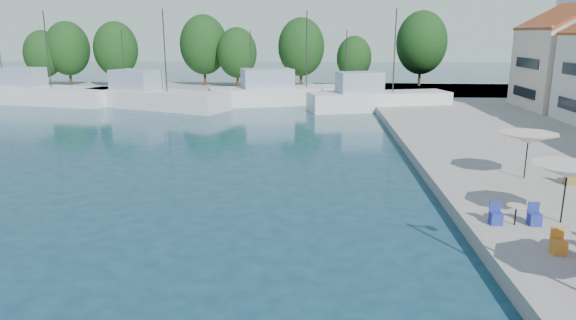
# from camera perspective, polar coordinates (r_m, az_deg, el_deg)

# --- Properties ---
(quay_far) EXTENTS (90.00, 16.00, 0.60)m
(quay_far) POSITION_cam_1_polar(r_m,az_deg,el_deg) (66.24, -3.99, 7.67)
(quay_far) COLOR gray
(quay_far) RESTS_ON ground
(hill_west) EXTENTS (180.00, 40.00, 16.00)m
(hill_west) POSITION_cam_1_polar(r_m,az_deg,el_deg) (161.20, -7.77, 14.02)
(hill_west) COLOR #93A094
(hill_west) RESTS_ON ground
(hill_east) EXTENTS (140.00, 40.00, 12.00)m
(hill_east) POSITION_cam_1_polar(r_m,az_deg,el_deg) (182.67, 16.27, 12.95)
(hill_east) COLOR #93A094
(hill_east) RESTS_ON ground
(trawler_01) EXTENTS (18.32, 8.15, 10.20)m
(trawler_01) POSITION_cam_1_polar(r_m,az_deg,el_deg) (63.12, -26.32, 6.66)
(trawler_01) COLOR silver
(trawler_01) RESTS_ON ground
(trawler_02) EXTENTS (16.15, 9.94, 10.20)m
(trawler_02) POSITION_cam_1_polar(r_m,az_deg,el_deg) (54.97, -14.87, 6.76)
(trawler_02) COLOR silver
(trawler_02) RESTS_ON ground
(trawler_03) EXTENTS (18.03, 9.46, 10.20)m
(trawler_03) POSITION_cam_1_polar(r_m,az_deg,el_deg) (56.15, -0.14, 7.36)
(trawler_03) COLOR white
(trawler_03) RESTS_ON ground
(trawler_04) EXTENTS (14.52, 7.07, 10.20)m
(trawler_04) POSITION_cam_1_polar(r_m,az_deg,el_deg) (52.08, 9.70, 6.65)
(trawler_04) COLOR silver
(trawler_04) RESTS_ON ground
(tree_01) EXTENTS (4.92, 4.92, 7.28)m
(tree_01) POSITION_cam_1_polar(r_m,az_deg,el_deg) (76.50, -25.55, 10.59)
(tree_01) COLOR #3F2B19
(tree_01) RESTS_ON quay_far
(tree_02) EXTENTS (5.71, 5.71, 8.45)m
(tree_02) POSITION_cam_1_polar(r_m,az_deg,el_deg) (75.89, -23.29, 11.31)
(tree_02) COLOR #3F2B19
(tree_02) RESTS_ON quay_far
(tree_03) EXTENTS (5.67, 5.67, 8.39)m
(tree_03) POSITION_cam_1_polar(r_m,az_deg,el_deg) (72.04, -18.59, 11.60)
(tree_03) COLOR #3F2B19
(tree_03) RESTS_ON quay_far
(tree_04) EXTENTS (6.27, 6.27, 9.29)m
(tree_04) POSITION_cam_1_polar(r_m,az_deg,el_deg) (70.66, -9.34, 12.52)
(tree_04) COLOR #3F2B19
(tree_04) RESTS_ON quay_far
(tree_05) EXTENTS (5.16, 5.16, 7.64)m
(tree_05) POSITION_cam_1_polar(r_m,az_deg,el_deg) (67.98, -5.69, 11.78)
(tree_05) COLOR #3F2B19
(tree_05) RESTS_ON quay_far
(tree_06) EXTENTS (5.99, 5.99, 8.87)m
(tree_06) POSITION_cam_1_polar(r_m,az_deg,el_deg) (67.94, 1.47, 12.44)
(tree_06) COLOR #3F2B19
(tree_06) RESTS_ON quay_far
(tree_07) EXTENTS (4.44, 4.44, 6.58)m
(tree_07) POSITION_cam_1_polar(r_m,az_deg,el_deg) (67.29, 7.35, 11.19)
(tree_07) COLOR #3F2B19
(tree_07) RESTS_ON quay_far
(tree_08) EXTENTS (6.61, 6.61, 9.79)m
(tree_08) POSITION_cam_1_polar(r_m,az_deg,el_deg) (71.46, 14.61, 12.51)
(tree_08) COLOR #3F2B19
(tree_08) RESTS_ON quay_far
(umbrella_white) EXTENTS (2.64, 2.64, 2.25)m
(umbrella_white) POSITION_cam_1_polar(r_m,az_deg,el_deg) (21.40, 28.62, -1.10)
(umbrella_white) COLOR black
(umbrella_white) RESTS_ON quay_right
(umbrella_cream) EXTENTS (2.80, 2.80, 2.26)m
(umbrella_cream) POSITION_cam_1_polar(r_m,az_deg,el_deg) (27.23, 25.16, 2.22)
(umbrella_cream) COLOR black
(umbrella_cream) RESTS_ON quay_right
(cafe_table_02) EXTENTS (1.82, 0.70, 0.76)m
(cafe_table_02) POSITION_cam_1_polar(r_m,az_deg,el_deg) (20.87, 23.93, -5.85)
(cafe_table_02) COLOR black
(cafe_table_02) RESTS_ON quay_right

